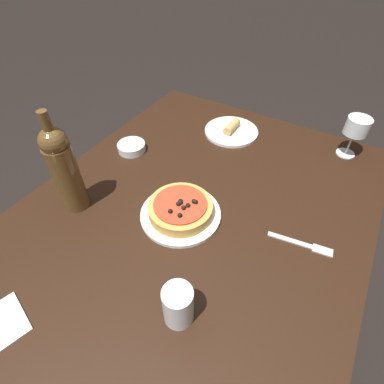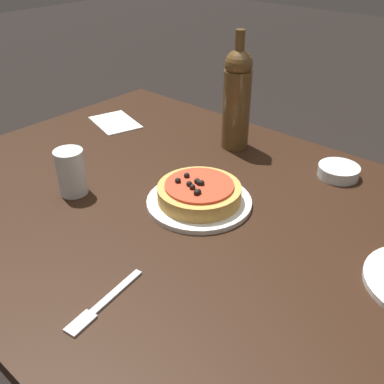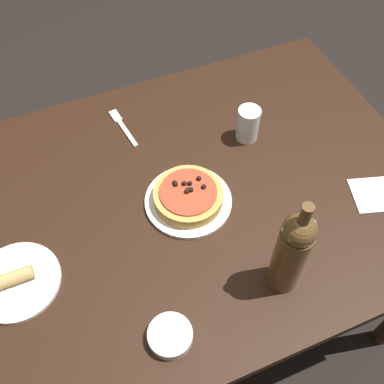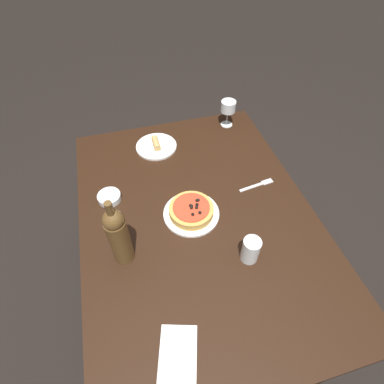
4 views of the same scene
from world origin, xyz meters
TOP-DOWN VIEW (x-y plane):
  - ground_plane at (0.00, 0.00)m, footprint 14.00×14.00m
  - dining_table at (0.00, 0.00)m, footprint 1.40×1.01m
  - dinner_plate at (-0.01, -0.03)m, footprint 0.25×0.25m
  - pizza at (-0.01, -0.03)m, footprint 0.19×0.19m
  - wine_glass at (-0.59, 0.35)m, footprint 0.08×0.08m
  - wine_bottle at (0.11, -0.33)m, footprint 0.08×0.08m
  - water_cup at (0.25, 0.14)m, footprint 0.07×0.07m
  - side_bowl at (-0.20, -0.36)m, footprint 0.11×0.11m
  - fork at (-0.10, 0.33)m, footprint 0.04×0.18m
  - side_plate at (-0.50, -0.09)m, footprint 0.22×0.22m

SIDE VIEW (x-z plane):
  - ground_plane at x=0.00m, z-range 0.00..0.00m
  - dining_table at x=0.00m, z-range 0.30..1.07m
  - fork at x=-0.10m, z-range 0.77..0.78m
  - dinner_plate at x=-0.01m, z-range 0.77..0.79m
  - side_plate at x=-0.50m, z-range 0.76..0.81m
  - side_bowl at x=-0.20m, z-range 0.77..0.80m
  - pizza at x=-0.01m, z-range 0.78..0.83m
  - water_cup at x=0.25m, z-range 0.77..0.89m
  - wine_glass at x=-0.59m, z-range 0.81..0.97m
  - wine_bottle at x=0.11m, z-range 0.76..1.09m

